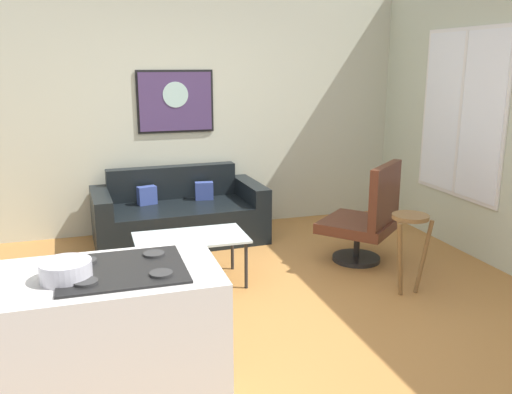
{
  "coord_description": "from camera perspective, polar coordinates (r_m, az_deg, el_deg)",
  "views": [
    {
      "loc": [
        -1.05,
        -3.76,
        1.92
      ],
      "look_at": [
        0.4,
        0.9,
        0.7
      ],
      "focal_mm": 37.96,
      "sensor_mm": 36.0,
      "label": 1
    }
  ],
  "objects": [
    {
      "name": "wall_painting",
      "position": [
        6.23,
        -8.48,
        9.93
      ],
      "size": [
        0.86,
        0.03,
        0.7
      ],
      "color": "black"
    },
    {
      "name": "back_wall",
      "position": [
        6.3,
        -7.73,
        9.18
      ],
      "size": [
        6.4,
        0.05,
        2.8
      ],
      "primitive_type": "cube",
      "color": "beige",
      "rests_on": "ground"
    },
    {
      "name": "mixing_bowl",
      "position": [
        2.67,
        -19.41,
        -7.38
      ],
      "size": [
        0.24,
        0.24,
        0.09
      ],
      "color": "silver",
      "rests_on": "kitchen_counter"
    },
    {
      "name": "ground",
      "position": [
        4.36,
        -1.56,
        -12.4
      ],
      "size": [
        6.4,
        6.4,
        0.04
      ],
      "primitive_type": "cube",
      "color": "#A87138"
    },
    {
      "name": "armchair",
      "position": [
        5.35,
        11.64,
        -2.19
      ],
      "size": [
        0.93,
        0.93,
        0.99
      ],
      "color": "black",
      "rests_on": "ground"
    },
    {
      "name": "coffee_table",
      "position": [
        4.77,
        -6.91,
        -4.58
      ],
      "size": [
        0.97,
        0.56,
        0.44
      ],
      "color": "silver",
      "rests_on": "ground"
    },
    {
      "name": "kitchen_counter",
      "position": [
        2.94,
        -18.67,
        -16.4
      ],
      "size": [
        1.46,
        0.66,
        0.96
      ],
      "color": "silver",
      "rests_on": "ground"
    },
    {
      "name": "window",
      "position": [
        5.93,
        20.81,
        8.16
      ],
      "size": [
        0.03,
        1.29,
        1.7
      ],
      "color": "silver"
    },
    {
      "name": "right_wall",
      "position": [
        5.5,
        24.96,
        7.31
      ],
      "size": [
        0.05,
        6.4,
        2.8
      ],
      "primitive_type": "cube",
      "color": "beige",
      "rests_on": "ground"
    },
    {
      "name": "couch",
      "position": [
        6.0,
        -8.11,
        -2.05
      ],
      "size": [
        1.85,
        0.96,
        0.78
      ],
      "color": "black",
      "rests_on": "ground"
    },
    {
      "name": "bar_stool",
      "position": [
        4.72,
        15.85,
        -3.78
      ],
      "size": [
        0.35,
        0.34,
        0.69
      ],
      "color": "brown",
      "rests_on": "ground"
    }
  ]
}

